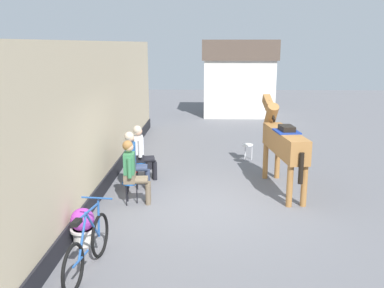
# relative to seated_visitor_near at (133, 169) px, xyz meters

# --- Properties ---
(ground_plane) EXTENTS (40.00, 40.00, 0.00)m
(ground_plane) POSITION_rel_seated_visitor_near_xyz_m (1.61, 2.95, -0.78)
(ground_plane) COLOR slate
(pub_facade_wall) EXTENTS (0.34, 14.00, 3.40)m
(pub_facade_wall) POSITION_rel_seated_visitor_near_xyz_m (-0.94, 1.45, 0.76)
(pub_facade_wall) COLOR #CCB793
(pub_facade_wall) RESTS_ON ground_plane
(distant_cottage) EXTENTS (3.40, 2.60, 3.50)m
(distant_cottage) POSITION_rel_seated_visitor_near_xyz_m (3.01, 11.71, 1.02)
(distant_cottage) COLOR silver
(distant_cottage) RESTS_ON ground_plane
(seated_visitor_near) EXTENTS (0.61, 0.49, 1.39)m
(seated_visitor_near) POSITION_rel_seated_visitor_near_xyz_m (0.00, 0.00, 0.00)
(seated_visitor_near) COLOR #194C99
(seated_visitor_near) RESTS_ON ground_plane
(seated_visitor_middle) EXTENTS (0.61, 0.49, 1.39)m
(seated_visitor_middle) POSITION_rel_seated_visitor_near_xyz_m (-0.13, 0.88, 0.00)
(seated_visitor_middle) COLOR red
(seated_visitor_middle) RESTS_ON ground_plane
(seated_visitor_far) EXTENTS (0.61, 0.48, 1.39)m
(seated_visitor_far) POSITION_rel_seated_visitor_near_xyz_m (-0.06, 1.64, 0.00)
(seated_visitor_far) COLOR #194C99
(seated_visitor_far) RESTS_ON ground_plane
(saddled_horse_center) EXTENTS (0.72, 2.99, 2.06)m
(saddled_horse_center) POSITION_rel_seated_visitor_near_xyz_m (3.31, 1.05, 0.38)
(saddled_horse_center) COLOR #9E6B38
(saddled_horse_center) RESTS_ON ground_plane
(flower_planter_near) EXTENTS (0.43, 0.43, 0.64)m
(flower_planter_near) POSITION_rel_seated_visitor_near_xyz_m (-0.54, -1.90, -0.44)
(flower_planter_near) COLOR beige
(flower_planter_near) RESTS_ON ground_plane
(leaning_bicycle) EXTENTS (0.50, 1.76, 1.02)m
(leaning_bicycle) POSITION_rel_seated_visitor_near_xyz_m (-0.19, -2.82, -0.38)
(leaning_bicycle) COLOR black
(leaning_bicycle) RESTS_ON ground_plane
(spare_stool_white) EXTENTS (0.32, 0.32, 0.46)m
(spare_stool_white) POSITION_rel_seated_visitor_near_xyz_m (2.76, 3.64, -0.38)
(spare_stool_white) COLOR white
(spare_stool_white) RESTS_ON ground_plane
(satchel_bag) EXTENTS (0.29, 0.27, 0.20)m
(satchel_bag) POSITION_rel_seated_visitor_near_xyz_m (0.04, 2.58, -0.68)
(satchel_bag) COLOR black
(satchel_bag) RESTS_ON ground_plane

